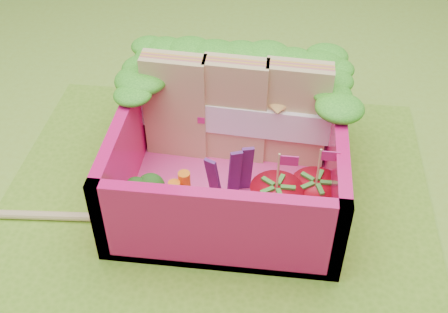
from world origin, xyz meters
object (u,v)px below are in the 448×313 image
Objects in this scene: strawberry_left at (275,206)px; bento_box at (230,154)px; sandwich_stack at (236,111)px; chopsticks at (28,215)px; broccoli at (145,193)px; strawberry_right at (314,200)px.

bento_box is at bearing 131.44° from strawberry_left.
chopsticks is (-1.16, -0.67, -0.37)m from sandwich_stack.
broccoli is 0.14× the size of chopsticks.
chopsticks is (-0.71, -0.06, -0.21)m from broccoli.
broccoli is at bearing -179.27° from strawberry_left.
sandwich_stack reaches higher than strawberry_right.
sandwich_stack is 1.39m from chopsticks.
broccoli is (-0.45, -0.61, -0.16)m from sandwich_stack.
broccoli reaches higher than chopsticks.
strawberry_left reaches higher than strawberry_right.
bento_box is 1.03× the size of sandwich_stack.
bento_box is 0.44m from strawberry_left.
bento_box is 0.56m from strawberry_right.
bento_box is 4.05× the size of broccoli.
strawberry_left reaches higher than bento_box.
chopsticks is at bearing -149.78° from sandwich_stack.
sandwich_stack is 0.69m from strawberry_left.
chopsticks is (-1.65, -0.15, -0.17)m from strawberry_right.
strawberry_left is (0.29, -0.32, -0.08)m from bento_box.
sandwich_stack is at bearing 133.34° from strawberry_right.
broccoli is (-0.44, -0.33, -0.05)m from bento_box.
bento_box is 0.56m from broccoli.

